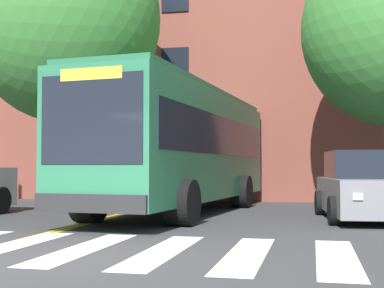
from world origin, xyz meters
TOP-DOWN VIEW (x-y plane):
  - ground_plane at (0.00, 0.00)m, footprint 120.00×120.00m
  - crosswalk at (0.75, 1.09)m, footprint 17.70×4.01m
  - lane_line_yellow_inner at (-1.46, 15.09)m, footprint 0.12×36.00m
  - lane_line_yellow_outer at (-1.30, 15.09)m, footprint 0.12×36.00m
  - city_bus at (0.20, 8.04)m, footprint 3.83×11.02m
  - car_grey_far_lane at (5.07, 6.89)m, footprint 2.30×4.51m
  - traffic_light_overhead at (-0.77, 7.48)m, footprint 0.34×2.92m
  - street_tree_curbside_small at (-4.17, 9.51)m, footprint 6.76×6.44m
  - building_facade at (-1.28, 18.19)m, footprint 38.64×9.58m

SIDE VIEW (x-z plane):
  - ground_plane at x=0.00m, z-range 0.00..0.00m
  - lane_line_yellow_inner at x=-1.46m, z-range 0.00..0.01m
  - lane_line_yellow_outer at x=-1.30m, z-range 0.00..0.01m
  - crosswalk at x=0.75m, z-range 0.00..0.01m
  - car_grey_far_lane at x=5.07m, z-range -0.07..1.65m
  - city_bus at x=0.20m, z-range 0.17..3.70m
  - traffic_light_overhead at x=-0.77m, z-range 0.74..5.25m
  - building_facade at x=-1.28m, z-range 0.00..10.14m
  - street_tree_curbside_small at x=-4.17m, z-range 1.37..11.19m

